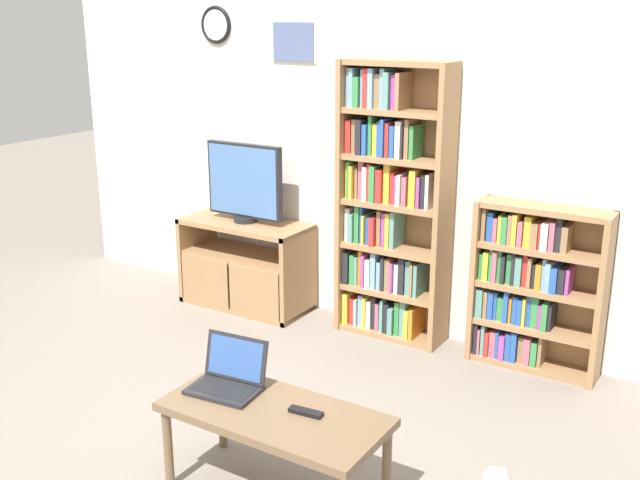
# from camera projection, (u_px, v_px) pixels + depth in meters

# --- Properties ---
(ground_plane) EXTENTS (18.00, 18.00, 0.00)m
(ground_plane) POSITION_uv_depth(u_px,v_px,m) (188.00, 458.00, 3.80)
(ground_plane) COLOR gray
(wall_back) EXTENTS (5.69, 0.09, 2.60)m
(wall_back) POSITION_uv_depth(u_px,v_px,m) (383.00, 144.00, 5.13)
(wall_back) COLOR silver
(wall_back) RESTS_ON ground_plane
(tv_stand) EXTENTS (1.00, 0.45, 0.67)m
(tv_stand) POSITION_uv_depth(u_px,v_px,m) (245.00, 264.00, 5.68)
(tv_stand) COLOR #9E754C
(tv_stand) RESTS_ON ground_plane
(television) EXTENTS (0.64, 0.18, 0.59)m
(television) POSITION_uv_depth(u_px,v_px,m) (245.00, 183.00, 5.52)
(television) COLOR black
(television) RESTS_ON tv_stand
(bookshelf_tall) EXTENTS (0.76, 0.27, 1.88)m
(bookshelf_tall) POSITION_uv_depth(u_px,v_px,m) (389.00, 207.00, 5.04)
(bookshelf_tall) COLOR #9E754C
(bookshelf_tall) RESTS_ON ground_plane
(bookshelf_short) EXTENTS (0.81, 0.24, 1.06)m
(bookshelf_short) POSITION_uv_depth(u_px,v_px,m) (530.00, 287.00, 4.66)
(bookshelf_short) COLOR #9E754C
(bookshelf_short) RESTS_ON ground_plane
(coffee_table) EXTENTS (1.03, 0.49, 0.45)m
(coffee_table) POSITION_uv_depth(u_px,v_px,m) (274.00, 420.00, 3.39)
(coffee_table) COLOR brown
(coffee_table) RESTS_ON ground_plane
(laptop) EXTENTS (0.36, 0.29, 0.24)m
(laptop) POSITION_uv_depth(u_px,v_px,m) (229.00, 376.00, 3.56)
(laptop) COLOR #232326
(laptop) RESTS_ON coffee_table
(remote_near_laptop) EXTENTS (0.16, 0.06, 0.02)m
(remote_near_laptop) POSITION_uv_depth(u_px,v_px,m) (306.00, 412.00, 3.34)
(remote_near_laptop) COLOR black
(remote_near_laptop) RESTS_ON coffee_table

